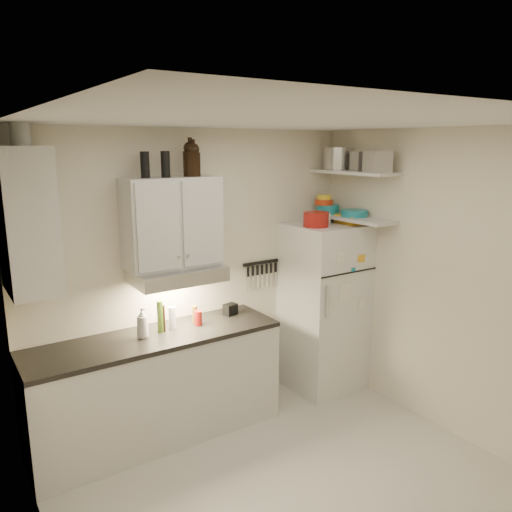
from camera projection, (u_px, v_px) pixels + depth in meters
floor at (296, 491)px, 3.63m from camera, size 3.20×3.00×0.02m
ceiling at (303, 119)px, 3.06m from camera, size 3.20×3.00×0.02m
back_wall at (197, 274)px, 4.58m from camera, size 3.20×0.02×2.60m
left_wall at (45, 383)px, 2.48m from camera, size 0.02×3.00×2.60m
right_wall at (448, 285)px, 4.22m from camera, size 0.02×3.00×2.60m
base_cabinet at (158, 389)px, 4.21m from camera, size 2.10×0.60×0.88m
countertop at (155, 338)px, 4.11m from camera, size 2.10×0.62×0.04m
upper_cabinet at (172, 222)px, 4.16m from camera, size 0.80×0.33×0.75m
side_cabinet at (27, 221)px, 3.41m from camera, size 0.33×0.55×1.00m
range_hood at (177, 274)px, 4.20m from camera, size 0.76×0.46×0.12m
fridge at (324, 307)px, 5.06m from camera, size 0.70×0.68×1.70m
shelf_hi at (353, 172)px, 4.77m from camera, size 0.30×0.95×0.03m
shelf_lo at (351, 218)px, 4.87m from camera, size 0.30×0.95×0.03m
knife_strip at (261, 263)px, 4.93m from camera, size 0.42×0.02×0.03m
dutch_oven at (316, 219)px, 4.70m from camera, size 0.28×0.28×0.14m
book_stack at (351, 219)px, 4.90m from camera, size 0.22×0.27×0.09m
spice_jar at (328, 219)px, 4.90m from camera, size 0.07×0.07×0.10m
stock_pot at (339, 158)px, 5.00m from camera, size 0.37×0.37×0.22m
tin_a at (362, 161)px, 4.74m from camera, size 0.22×0.20×0.18m
tin_b at (378, 162)px, 4.45m from camera, size 0.24×0.24×0.19m
bowl_teal at (328, 209)px, 5.06m from camera, size 0.23×0.23×0.09m
bowl_orange at (324, 202)px, 5.03m from camera, size 0.18×0.18×0.06m
bowl_yellow at (324, 197)px, 5.01m from camera, size 0.14×0.14×0.05m
plates at (354, 213)px, 4.85m from camera, size 0.27×0.27×0.06m
growler_a at (190, 159)px, 4.11m from camera, size 0.14×0.14×0.29m
growler_b at (193, 159)px, 4.11m from camera, size 0.12×0.12×0.28m
thermos_a at (165, 164)px, 3.98m from camera, size 0.09×0.09×0.21m
thermos_b at (145, 165)px, 3.93m from camera, size 0.09×0.09×0.21m
side_jar at (20, 133)px, 3.27m from camera, size 0.17×0.17×0.17m
soap_bottle at (142, 321)px, 4.03m from camera, size 0.14×0.14×0.28m
pepper_mill at (195, 314)px, 4.38m from camera, size 0.06×0.06×0.16m
oil_bottle at (160, 317)px, 4.16m from camera, size 0.07×0.07×0.27m
vinegar_bottle at (162, 318)px, 4.18m from camera, size 0.06×0.06×0.23m
clear_bottle at (172, 317)px, 4.26m from camera, size 0.07×0.07×0.19m
red_jar at (198, 318)px, 4.33m from camera, size 0.08×0.08×0.13m
caddy at (230, 309)px, 4.61m from camera, size 0.14×0.11×0.10m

